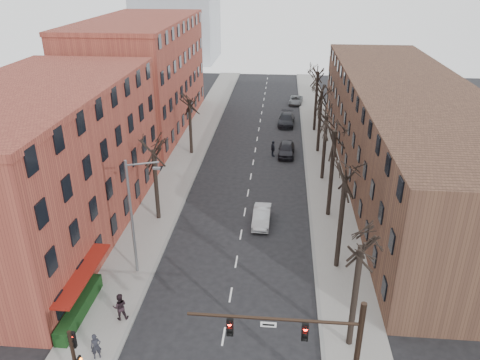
% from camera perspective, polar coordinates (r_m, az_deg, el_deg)
% --- Properties ---
extents(sidewalk_left, '(4.00, 90.00, 0.15)m').
position_cam_1_polar(sidewalk_left, '(57.89, -6.12, 3.64)').
color(sidewalk_left, gray).
rests_on(sidewalk_left, ground).
extents(sidewalk_right, '(4.00, 90.00, 0.15)m').
position_cam_1_polar(sidewalk_right, '(57.05, 9.88, 3.08)').
color(sidewalk_right, gray).
rests_on(sidewalk_right, ground).
extents(building_left_near, '(12.00, 26.00, 12.00)m').
position_cam_1_polar(building_left_near, '(40.80, -23.01, 1.41)').
color(building_left_near, brown).
rests_on(building_left_near, ground).
extents(building_left_far, '(12.00, 28.00, 14.00)m').
position_cam_1_polar(building_left_far, '(66.22, -11.87, 12.23)').
color(building_left_far, brown).
rests_on(building_left_far, ground).
extents(building_right, '(12.00, 50.00, 10.00)m').
position_cam_1_polar(building_right, '(52.10, 19.47, 5.67)').
color(building_right, '#523526').
rests_on(building_right, ground).
extents(awning_left, '(1.20, 7.00, 0.15)m').
position_cam_1_polar(awning_left, '(34.06, -17.99, -14.37)').
color(awning_left, maroon).
rests_on(awning_left, ground).
extents(hedge, '(0.80, 6.00, 1.00)m').
position_cam_1_polar(hedge, '(33.00, -18.97, -14.53)').
color(hedge, '#143913').
rests_on(hedge, sidewalk_left).
extents(tree_right_a, '(5.20, 5.20, 10.00)m').
position_cam_1_polar(tree_right_a, '(30.58, 13.10, -18.96)').
color(tree_right_a, black).
rests_on(tree_right_a, ground).
extents(tree_right_b, '(5.20, 5.20, 10.80)m').
position_cam_1_polar(tree_right_b, '(36.74, 11.63, -10.34)').
color(tree_right_b, black).
rests_on(tree_right_b, ground).
extents(tree_right_c, '(5.20, 5.20, 11.60)m').
position_cam_1_polar(tree_right_c, '(43.50, 10.64, -4.29)').
color(tree_right_c, black).
rests_on(tree_right_c, ground).
extents(tree_right_d, '(5.20, 5.20, 10.00)m').
position_cam_1_polar(tree_right_d, '(50.62, 9.94, 0.10)').
color(tree_right_d, black).
rests_on(tree_right_d, ground).
extents(tree_right_e, '(5.20, 5.20, 10.80)m').
position_cam_1_polar(tree_right_e, '(57.98, 9.41, 3.39)').
color(tree_right_e, black).
rests_on(tree_right_e, ground).
extents(tree_right_f, '(5.20, 5.20, 11.60)m').
position_cam_1_polar(tree_right_f, '(65.48, 9.00, 5.94)').
color(tree_right_f, black).
rests_on(tree_right_f, ground).
extents(tree_left_a, '(5.20, 5.20, 9.50)m').
position_cam_1_polar(tree_left_a, '(42.85, -9.85, -4.70)').
color(tree_left_a, black).
rests_on(tree_left_a, ground).
extents(tree_left_b, '(5.20, 5.20, 9.50)m').
position_cam_1_polar(tree_left_b, '(56.93, -5.91, 3.20)').
color(tree_left_b, black).
rests_on(tree_left_b, ground).
extents(signal_mast_arm, '(8.14, 0.30, 7.20)m').
position_cam_1_polar(signal_mast_arm, '(23.71, 10.22, -19.59)').
color(signal_mast_arm, black).
rests_on(signal_mast_arm, ground).
extents(signal_pole_left, '(0.47, 0.44, 4.40)m').
position_cam_1_polar(signal_pole_left, '(26.83, -19.49, -19.78)').
color(signal_pole_left, black).
rests_on(signal_pole_left, ground).
extents(streetlight, '(2.45, 0.22, 9.03)m').
position_cam_1_polar(streetlight, '(33.62, -12.86, -3.96)').
color(streetlight, slate).
rests_on(streetlight, ground).
extents(silver_sedan, '(1.58, 4.28, 1.40)m').
position_cam_1_polar(silver_sedan, '(41.24, 2.66, -4.45)').
color(silver_sedan, '#A2A5A9').
rests_on(silver_sedan, ground).
extents(parked_car_near, '(2.09, 4.77, 1.60)m').
position_cam_1_polar(parked_car_near, '(56.15, 5.68, 3.77)').
color(parked_car_near, black).
rests_on(parked_car_near, ground).
extents(parked_car_mid, '(2.53, 5.46, 1.55)m').
position_cam_1_polar(parked_car_mid, '(67.31, 5.69, 7.34)').
color(parked_car_mid, black).
rests_on(parked_car_mid, ground).
extents(parked_car_far, '(2.49, 4.63, 1.23)m').
position_cam_1_polar(parked_car_far, '(78.20, 6.81, 9.65)').
color(parked_car_far, slate).
rests_on(parked_car_far, ground).
extents(pedestrian_a, '(0.71, 0.61, 1.64)m').
position_cam_1_polar(pedestrian_a, '(29.55, -17.15, -18.82)').
color(pedestrian_a, black).
rests_on(pedestrian_a, sidewalk_left).
extents(pedestrian_b, '(1.09, 0.96, 1.89)m').
position_cam_1_polar(pedestrian_b, '(31.65, -14.43, -14.72)').
color(pedestrian_b, black).
rests_on(pedestrian_b, sidewalk_left).
extents(pedestrian_crossing, '(0.83, 1.24, 1.95)m').
position_cam_1_polar(pedestrian_crossing, '(55.65, 4.04, 3.83)').
color(pedestrian_crossing, black).
rests_on(pedestrian_crossing, ground).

